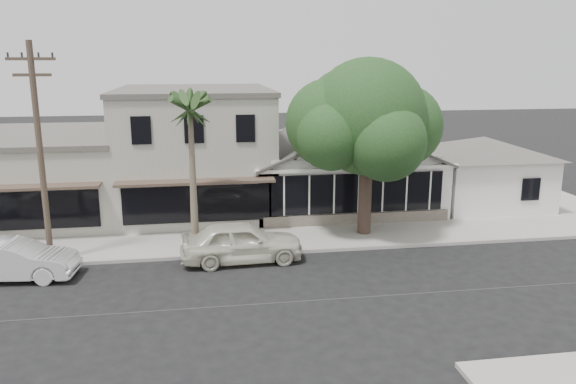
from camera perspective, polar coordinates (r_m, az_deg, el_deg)
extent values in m
plane|color=black|center=(19.98, -0.29, -11.17)|extent=(140.00, 140.00, 0.00)
cube|color=#9E9991|center=(26.58, -20.01, -5.49)|extent=(90.00, 3.50, 0.15)
cube|color=white|center=(32.16, 5.16, 1.13)|extent=(10.00, 8.00, 3.00)
cube|color=black|center=(28.29, 7.16, -0.11)|extent=(8.80, 0.10, 2.00)
cube|color=#60564C|center=(28.65, 7.07, -2.83)|extent=(9.60, 0.18, 0.70)
cube|color=white|center=(34.18, 19.04, 1.17)|extent=(6.00, 6.00, 3.00)
cube|color=#BBB8A9|center=(31.87, -9.35, 4.09)|extent=(8.00, 10.00, 6.50)
cube|color=#B8B4A5|center=(33.38, -24.91, 1.42)|extent=(10.00, 10.00, 4.20)
cylinder|color=brown|center=(24.30, -23.82, 3.24)|extent=(0.24, 0.24, 9.00)
cube|color=brown|center=(24.00, -24.69, 12.20)|extent=(1.80, 0.12, 0.12)
cube|color=brown|center=(24.01, -24.55, 10.77)|extent=(1.40, 0.12, 0.12)
imported|color=beige|center=(23.57, -4.73, -5.06)|extent=(5.15, 2.24, 1.73)
imported|color=silver|center=(24.10, -26.12, -6.23)|extent=(4.84, 2.09, 1.55)
cylinder|color=#4C392E|center=(26.89, 7.80, -1.04)|extent=(0.62, 0.62, 3.32)
sphere|color=#1A3A17|center=(26.19, 8.08, 7.57)|extent=(5.40, 5.40, 5.40)
sphere|color=#1A3A17|center=(27.43, 11.43, 6.61)|extent=(3.94, 3.94, 3.94)
sphere|color=#1A3A17|center=(26.19, 4.29, 6.98)|extent=(4.15, 4.15, 4.15)
sphere|color=#1A3A17|center=(24.96, 9.97, 5.06)|extent=(3.53, 3.53, 3.53)
sphere|color=#1A3A17|center=(27.58, 5.84, 8.57)|extent=(3.74, 3.74, 3.74)
sphere|color=#1A3A17|center=(27.89, 9.74, 9.36)|extent=(3.32, 3.32, 3.32)
sphere|color=#1A3A17|center=(24.99, 4.46, 5.71)|extent=(3.11, 3.11, 3.11)
cone|color=#726651|center=(24.61, -9.62, 0.87)|extent=(0.37, 0.37, 6.10)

